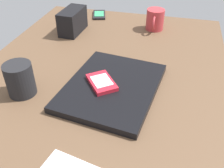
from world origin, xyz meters
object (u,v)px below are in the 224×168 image
at_px(laptop_closed, 112,87).
at_px(desk_organizer, 73,21).
at_px(pen_cup, 20,79).
at_px(cell_phone_on_laptop, 102,82).
at_px(cell_phone_on_desk, 99,15).
at_px(coffee_mug, 155,20).

xyz_separation_m(laptop_closed, desk_organizer, (-0.35, -0.25, 0.04)).
bearing_deg(pen_cup, cell_phone_on_laptop, 108.43).
relative_size(cell_phone_on_desk, coffee_mug, 1.14).
distance_m(cell_phone_on_laptop, pen_cup, 0.23).
distance_m(laptop_closed, coffee_mug, 0.46).
bearing_deg(pen_cup, cell_phone_on_desk, 176.25).
bearing_deg(cell_phone_on_desk, desk_organizer, -15.05).
bearing_deg(cell_phone_on_desk, cell_phone_on_laptop, 17.51).
distance_m(cell_phone_on_desk, coffee_mug, 0.29).
relative_size(pen_cup, desk_organizer, 0.66).
bearing_deg(coffee_mug, desk_organizer, -71.52).
height_order(laptop_closed, coffee_mug, coffee_mug).
distance_m(cell_phone_on_desk, pen_cup, 0.62).
relative_size(cell_phone_on_laptop, coffee_mug, 1.11).
distance_m(laptop_closed, pen_cup, 0.26).
xyz_separation_m(cell_phone_on_desk, pen_cup, (0.62, -0.04, 0.04)).
bearing_deg(laptop_closed, cell_phone_on_laptop, -68.73).
bearing_deg(laptop_closed, pen_cup, -64.82).
distance_m(laptop_closed, cell_phone_on_desk, 0.58).
xyz_separation_m(cell_phone_on_desk, coffee_mug, (0.09, 0.27, 0.04)).
bearing_deg(cell_phone_on_laptop, coffee_mug, 168.08).
xyz_separation_m(laptop_closed, cell_phone_on_laptop, (0.01, -0.03, 0.02)).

